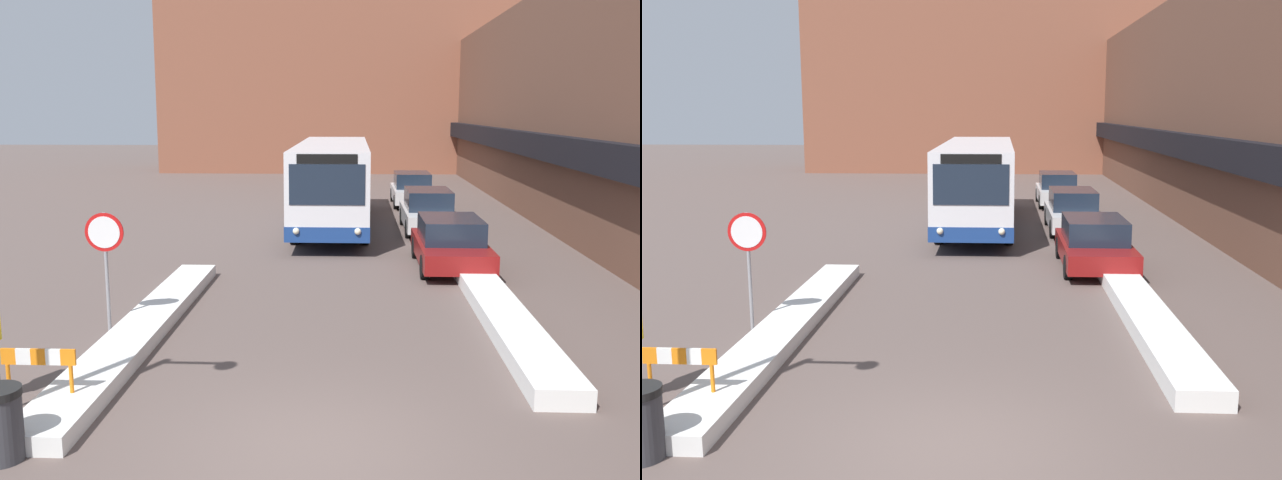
{
  "view_description": "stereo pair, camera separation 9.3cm",
  "coord_description": "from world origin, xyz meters",
  "views": [
    {
      "loc": [
        0.49,
        -8.62,
        4.34
      ],
      "look_at": [
        -0.11,
        4.22,
        1.99
      ],
      "focal_mm": 40.0,
      "sensor_mm": 36.0,
      "label": 1
    },
    {
      "loc": [
        0.58,
        -8.62,
        4.34
      ],
      "look_at": [
        -0.11,
        4.22,
        1.99
      ],
      "focal_mm": 40.0,
      "sensor_mm": 36.0,
      "label": 2
    }
  ],
  "objects": [
    {
      "name": "building_row_right",
      "position": [
        9.97,
        24.0,
        4.42
      ],
      "size": [
        5.5,
        60.0,
        8.86
      ],
      "color": "brown",
      "rests_on": "ground_plane"
    },
    {
      "name": "building_backdrop_far",
      "position": [
        0.0,
        44.24,
        8.92
      ],
      "size": [
        26.0,
        8.0,
        17.84
      ],
      "color": "brown",
      "rests_on": "ground_plane"
    },
    {
      "name": "stop_sign",
      "position": [
        -4.33,
        4.78,
        1.73
      ],
      "size": [
        0.76,
        0.08,
        2.38
      ],
      "color": "gray",
      "rests_on": "ground_plane"
    },
    {
      "name": "city_bus",
      "position": [
        -0.27,
        18.1,
        1.72
      ],
      "size": [
        2.57,
        12.3,
        3.12
      ],
      "color": "silver",
      "rests_on": "ground_plane"
    },
    {
      "name": "parked_car_back",
      "position": [
        3.2,
        24.23,
        0.75
      ],
      "size": [
        1.82,
        4.34,
        1.5
      ],
      "color": "silver",
      "rests_on": "ground_plane"
    },
    {
      "name": "construction_barricade",
      "position": [
        -4.05,
        1.01,
        0.67
      ],
      "size": [
        1.1,
        0.06,
        0.94
      ],
      "color": "orange",
      "rests_on": "ground_plane"
    },
    {
      "name": "parked_car_middle",
      "position": [
        3.2,
        17.05,
        0.75
      ],
      "size": [
        1.82,
        4.56,
        1.51
      ],
      "color": "silver",
      "rests_on": "ground_plane"
    },
    {
      "name": "snow_bank_right",
      "position": [
        3.6,
        5.51,
        0.17
      ],
      "size": [
        0.9,
        8.48,
        0.34
      ],
      "color": "silver",
      "rests_on": "ground_plane"
    },
    {
      "name": "trash_bin",
      "position": [
        -3.9,
        -0.49,
        0.48
      ],
      "size": [
        0.59,
        0.59,
        0.95
      ],
      "color": "#38383D",
      "rests_on": "ground_plane"
    },
    {
      "name": "snow_bank_left",
      "position": [
        -3.6,
        4.64,
        0.14
      ],
      "size": [
        0.9,
        10.14,
        0.28
      ],
      "color": "silver",
      "rests_on": "ground_plane"
    },
    {
      "name": "ground_plane",
      "position": [
        0.0,
        0.0,
        0.0
      ],
      "size": [
        160.0,
        160.0,
        0.0
      ],
      "primitive_type": "plane",
      "color": "brown"
    },
    {
      "name": "parked_car_front",
      "position": [
        3.2,
        10.93,
        0.71
      ],
      "size": [
        1.89,
        4.33,
        1.4
      ],
      "color": "maroon",
      "rests_on": "ground_plane"
    }
  ]
}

